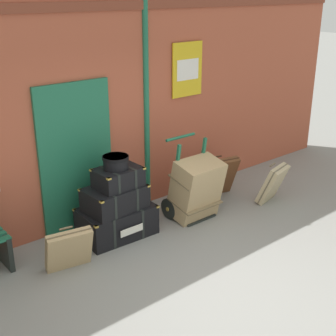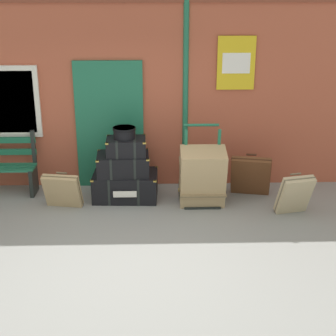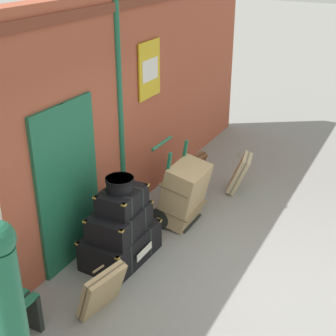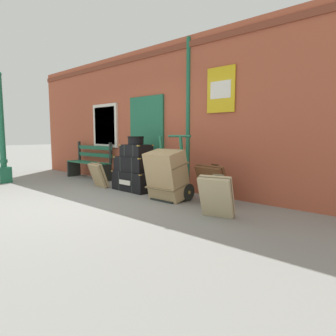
% 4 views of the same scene
% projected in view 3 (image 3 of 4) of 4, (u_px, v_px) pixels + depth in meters
% --- Properties ---
extents(ground_plane, '(60.00, 60.00, 0.00)m').
position_uv_depth(ground_plane, '(262.00, 297.00, 5.65)').
color(ground_plane, gray).
extents(brick_facade, '(10.40, 0.35, 3.20)m').
position_uv_depth(brick_facade, '(72.00, 133.00, 6.05)').
color(brick_facade, '#AD5138').
rests_on(brick_facade, ground).
extents(steamer_trunk_base, '(1.04, 0.70, 0.43)m').
position_uv_depth(steamer_trunk_base, '(121.00, 245.00, 6.26)').
color(steamer_trunk_base, black).
rests_on(steamer_trunk_base, ground).
extents(steamer_trunk_middle, '(0.83, 0.59, 0.33)m').
position_uv_depth(steamer_trunk_middle, '(120.00, 221.00, 6.07)').
color(steamer_trunk_middle, black).
rests_on(steamer_trunk_middle, steamer_trunk_base).
extents(steamer_trunk_top, '(0.62, 0.47, 0.27)m').
position_uv_depth(steamer_trunk_top, '(122.00, 199.00, 5.99)').
color(steamer_trunk_top, black).
rests_on(steamer_trunk_top, steamer_trunk_middle).
extents(round_hatbox, '(0.35, 0.35, 0.18)m').
position_uv_depth(round_hatbox, '(120.00, 183.00, 5.88)').
color(round_hatbox, black).
rests_on(round_hatbox, steamer_trunk_top).
extents(porters_trolley, '(0.71, 0.56, 1.21)m').
position_uv_depth(porters_trolley, '(173.00, 203.00, 7.13)').
color(porters_trolley, black).
rests_on(porters_trolley, ground).
extents(large_brown_trunk, '(0.70, 0.61, 0.95)m').
position_uv_depth(large_brown_trunk, '(184.00, 193.00, 6.97)').
color(large_brown_trunk, tan).
rests_on(large_brown_trunk, ground).
extents(suitcase_oxblood, '(0.68, 0.49, 0.71)m').
position_uv_depth(suitcase_oxblood, '(187.00, 175.00, 7.81)').
color(suitcase_oxblood, brown).
rests_on(suitcase_oxblood, ground).
extents(suitcase_tan, '(0.60, 0.39, 0.57)m').
position_uv_depth(suitcase_tan, '(102.00, 291.00, 5.33)').
color(suitcase_tan, tan).
rests_on(suitcase_tan, ground).
extents(suitcase_brown, '(0.55, 0.46, 0.65)m').
position_uv_depth(suitcase_brown, '(239.00, 173.00, 7.94)').
color(suitcase_brown, tan).
rests_on(suitcase_brown, ground).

